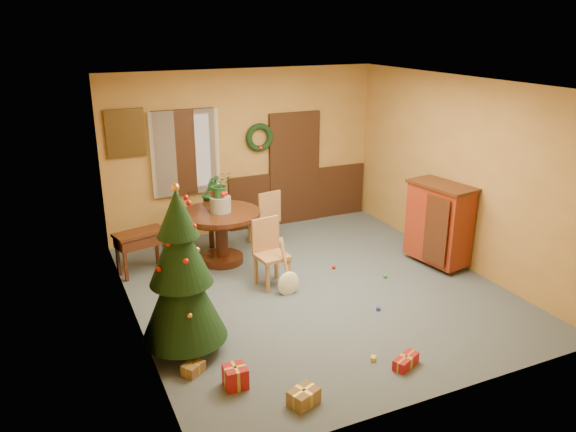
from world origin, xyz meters
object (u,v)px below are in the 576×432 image
dining_table (221,227)px  sideboard (439,222)px  christmas_tree (181,275)px  chair_near (269,250)px  writing_desk (140,242)px

dining_table → sideboard: sideboard is taller
dining_table → christmas_tree: (-1.19, -2.26, 0.37)m
chair_near → christmas_tree: 2.05m
dining_table → writing_desk: (-1.24, 0.13, -0.09)m
chair_near → christmas_tree: christmas_tree is taller
christmas_tree → writing_desk: (-0.05, 2.38, -0.46)m
christmas_tree → writing_desk: christmas_tree is taller
sideboard → dining_table: bearing=154.3°
christmas_tree → sideboard: bearing=10.4°
chair_near → sideboard: sideboard is taller
dining_table → chair_near: chair_near is taller
dining_table → writing_desk: bearing=174.1°
dining_table → sideboard: size_ratio=0.94×
dining_table → sideboard: bearing=-25.7°
sideboard → writing_desk: bearing=159.6°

